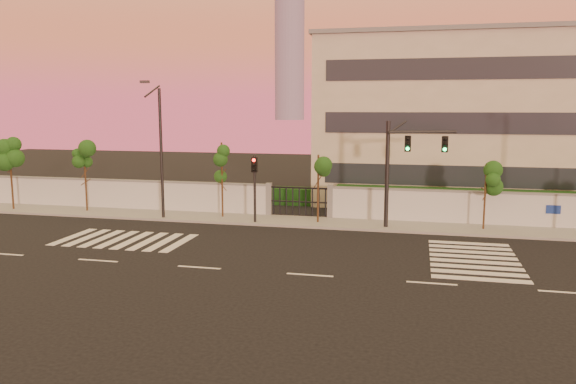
% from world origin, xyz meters
% --- Properties ---
extents(ground, '(120.00, 120.00, 0.00)m').
position_xyz_m(ground, '(0.00, 0.00, 0.00)').
color(ground, black).
rests_on(ground, ground).
extents(sidewalk, '(60.00, 3.00, 0.15)m').
position_xyz_m(sidewalk, '(0.00, 10.50, 0.07)').
color(sidewalk, gray).
rests_on(sidewalk, ground).
extents(perimeter_wall, '(60.00, 0.36, 2.20)m').
position_xyz_m(perimeter_wall, '(0.10, 12.00, 1.07)').
color(perimeter_wall, silver).
rests_on(perimeter_wall, ground).
extents(hedge_row, '(41.00, 4.25, 1.80)m').
position_xyz_m(hedge_row, '(1.17, 14.74, 0.82)').
color(hedge_row, '#103610').
rests_on(hedge_row, ground).
extents(institutional_building, '(24.40, 12.40, 12.25)m').
position_xyz_m(institutional_building, '(9.00, 21.99, 6.16)').
color(institutional_building, '#B6AF9A').
rests_on(institutional_building, ground).
extents(distant_skyscraper, '(16.00, 16.00, 118.00)m').
position_xyz_m(distant_skyscraper, '(-65.00, 280.00, 61.98)').
color(distant_skyscraper, slate).
rests_on(distant_skyscraper, ground).
extents(road_markings, '(57.00, 7.62, 0.02)m').
position_xyz_m(road_markings, '(-1.58, 3.76, 0.01)').
color(road_markings, silver).
rests_on(road_markings, ground).
extents(street_tree_a, '(1.59, 1.27, 4.83)m').
position_xyz_m(street_tree_a, '(-22.54, 10.00, 3.56)').
color(street_tree_a, '#382314').
rests_on(street_tree_a, ground).
extents(street_tree_b, '(1.44, 1.14, 4.64)m').
position_xyz_m(street_tree_b, '(-17.27, 10.56, 3.41)').
color(street_tree_b, '#382314').
rests_on(street_tree_b, ground).
extents(street_tree_c, '(1.38, 1.10, 4.86)m').
position_xyz_m(street_tree_c, '(-7.67, 10.65, 3.57)').
color(street_tree_c, '#382314').
rests_on(street_tree_c, ground).
extents(street_tree_d, '(1.47, 1.17, 4.23)m').
position_xyz_m(street_tree_d, '(-1.46, 10.31, 3.12)').
color(street_tree_d, '#382314').
rests_on(street_tree_d, ground).
extents(street_tree_e, '(1.32, 1.05, 3.85)m').
position_xyz_m(street_tree_e, '(8.10, 10.57, 2.83)').
color(street_tree_e, '#382314').
rests_on(street_tree_e, ground).
extents(traffic_signal_main, '(3.89, 1.30, 6.26)m').
position_xyz_m(traffic_signal_main, '(3.39, 9.87, 3.96)').
color(traffic_signal_main, black).
rests_on(traffic_signal_main, ground).
extents(traffic_signal_secondary, '(0.33, 0.33, 4.20)m').
position_xyz_m(traffic_signal_secondary, '(-5.20, 9.45, 2.66)').
color(traffic_signal_secondary, black).
rests_on(traffic_signal_secondary, ground).
extents(streetlight_west, '(0.51, 2.06, 8.56)m').
position_xyz_m(streetlight_west, '(-11.25, 9.37, 4.63)').
color(streetlight_west, black).
rests_on(streetlight_west, ground).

